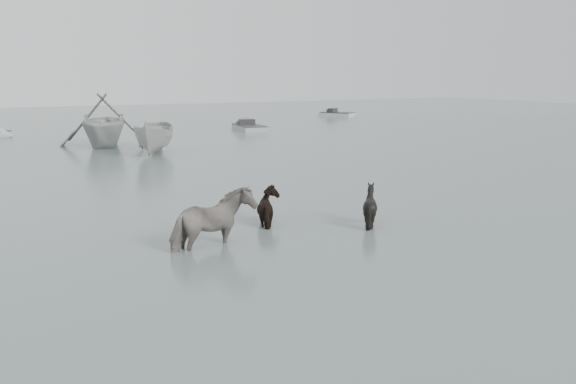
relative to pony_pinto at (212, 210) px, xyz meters
name	(u,v)px	position (x,y,z in m)	size (l,w,h in m)	color
ground	(260,242)	(1.14, -0.16, -0.87)	(140.00, 140.00, 0.00)	#4C5B57
pony_pinto	(212,210)	(0.00, 0.00, 0.00)	(0.94, 2.06, 1.74)	black
pony_dark	(272,199)	(2.31, 1.50, -0.22)	(1.29, 1.11, 1.30)	black
pony_black	(370,201)	(4.49, 0.09, -0.23)	(1.02, 1.15, 1.27)	black
rowboat_trail	(104,119)	(2.56, 22.37, 0.66)	(5.01, 5.80, 3.06)	#AFB2AF
boat_small	(155,136)	(4.01, 17.82, 0.00)	(1.69, 4.49, 1.74)	#A9AAA5
skiff_port	(249,125)	(13.86, 27.88, -0.49)	(5.07, 1.60, 0.75)	#949795
skiff_star	(338,112)	(27.63, 37.82, -0.49)	(4.18, 1.60, 0.75)	#B5B5B0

